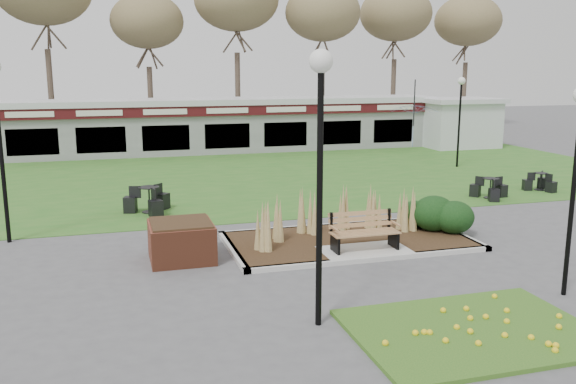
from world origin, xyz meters
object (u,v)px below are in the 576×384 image
object	(u,v)px
bistro_set_c	(490,191)
lamp_post_far_right	(460,102)
service_hut	(459,122)
car_black	(2,131)
bistro_set_b	(150,204)
bistro_set_d	(540,184)
food_pavilion	(222,125)
brick_planter	(181,241)
patio_umbrella	(413,125)
lamp_post_near_right	(320,129)
park_bench	(363,231)

from	to	relation	value
bistro_set_c	lamp_post_far_right	bearing A→B (deg)	67.82
service_hut	car_black	distance (m)	27.29
service_hut	bistro_set_b	distance (m)	21.87
bistro_set_d	food_pavilion	bearing A→B (deg)	123.75
food_pavilion	bistro_set_b	xyz separation A→B (m)	(-4.84, -13.82, -1.18)
brick_planter	bistro_set_c	world-z (taller)	brick_planter
brick_planter	patio_umbrella	distance (m)	17.55
service_hut	lamp_post_near_right	distance (m)	26.86
food_pavilion	service_hut	distance (m)	13.64
park_bench	lamp_post_far_right	xyz separation A→B (m)	(9.51, 11.26, 2.42)
bistro_set_b	bistro_set_c	size ratio (longest dim) A/B	1.13
patio_umbrella	lamp_post_far_right	bearing A→B (deg)	-50.87
park_bench	service_hut	xyz separation A→B (m)	(13.50, 17.75, 0.86)
lamp_post_near_right	bistro_set_b	size ratio (longest dim) A/B	3.21
bistro_set_d	bistro_set_b	bearing A→B (deg)	178.33
brick_planter	service_hut	xyz separation A→B (m)	(17.90, 17.00, 0.97)
food_pavilion	lamp_post_far_right	size ratio (longest dim) A/B	5.95
food_pavilion	lamp_post_far_right	xyz separation A→B (m)	(9.51, -8.46, 1.54)
bistro_set_c	patio_umbrella	distance (m)	8.49
food_pavilion	bistro_set_b	world-z (taller)	food_pavilion
park_bench	lamp_post_far_right	bearing A→B (deg)	49.80
brick_planter	lamp_post_near_right	xyz separation A→B (m)	(1.94, -4.50, 3.07)
food_pavilion	bistro_set_c	world-z (taller)	food_pavilion
bistro_set_d	car_black	size ratio (longest dim) A/B	0.26
brick_planter	bistro_set_b	distance (m)	5.16
lamp_post_near_right	brick_planter	bearing A→B (deg)	113.27
park_bench	bistro_set_b	bearing A→B (deg)	129.38
service_hut	bistro_set_b	xyz separation A→B (m)	(-18.34, -11.86, -1.15)
bistro_set_b	bistro_set_d	distance (m)	14.36
patio_umbrella	car_black	world-z (taller)	patio_umbrella
bistro_set_d	patio_umbrella	bearing A→B (deg)	100.67
brick_planter	bistro_set_d	bearing A→B (deg)	18.75
brick_planter	bistro_set_b	size ratio (longest dim) A/B	0.99
lamp_post_near_right	lamp_post_far_right	world-z (taller)	lamp_post_near_right
food_pavilion	car_black	bearing A→B (deg)	150.12
park_bench	bistro_set_b	distance (m)	7.63
food_pavilion	bistro_set_d	world-z (taller)	food_pavilion
service_hut	lamp_post_far_right	distance (m)	7.78
lamp_post_near_right	car_black	distance (m)	32.15
bistro_set_d	brick_planter	bearing A→B (deg)	-161.25
bistro_set_d	service_hut	bearing A→B (deg)	72.02
brick_planter	bistro_set_b	bearing A→B (deg)	94.85
lamp_post_near_right	car_black	bearing A→B (deg)	107.79
food_pavilion	patio_umbrella	distance (m)	10.53
service_hut	bistro_set_d	xyz separation A→B (m)	(-3.98, -12.28, -1.21)
service_hut	bistro_set_c	xyz separation A→B (m)	(-6.64, -13.00, -1.19)
food_pavilion	service_hut	bearing A→B (deg)	-8.27
park_bench	bistro_set_b	xyz separation A→B (m)	(-4.84, 5.89, -0.29)
lamp_post_near_right	bistro_set_c	xyz separation A→B (m)	(9.33, 8.50, -3.28)
lamp_post_near_right	bistro_set_c	bearing A→B (deg)	42.35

